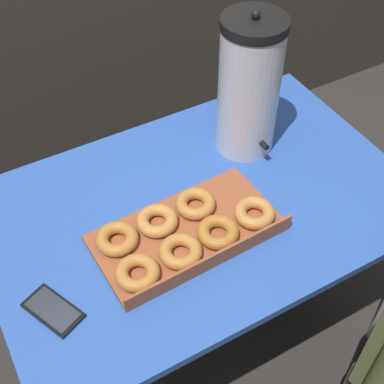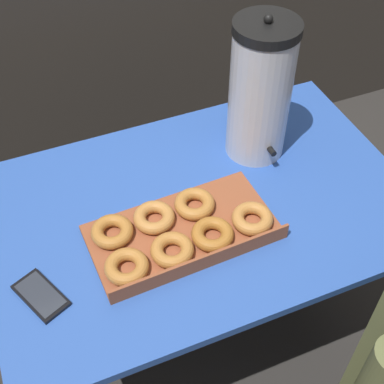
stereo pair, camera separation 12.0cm
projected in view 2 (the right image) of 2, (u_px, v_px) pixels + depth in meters
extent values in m
plane|color=#2D2B28|center=(198.00, 330.00, 2.07)|extent=(12.00, 12.00, 0.00)
cube|color=#2D56B2|center=(200.00, 207.00, 1.55)|extent=(1.22, 0.80, 0.03)
cylinder|color=#ADADB2|center=(14.00, 253.00, 1.89)|extent=(0.03, 0.03, 0.71)
cylinder|color=#ADADB2|center=(292.00, 167.00, 2.18)|extent=(0.03, 0.03, 0.71)
cube|color=brown|center=(183.00, 231.00, 1.46)|extent=(0.51, 0.28, 0.02)
cube|color=brown|center=(203.00, 261.00, 1.36)|extent=(0.50, 0.03, 0.04)
torus|color=#B87633|center=(127.00, 267.00, 1.35)|extent=(0.14, 0.14, 0.03)
torus|color=#BA7735|center=(172.00, 250.00, 1.38)|extent=(0.15, 0.15, 0.03)
torus|color=#AE6B29|center=(212.00, 234.00, 1.42)|extent=(0.16, 0.16, 0.03)
torus|color=#C07E3C|center=(252.00, 218.00, 1.45)|extent=(0.16, 0.16, 0.03)
torus|color=#B57331|center=(112.00, 232.00, 1.42)|extent=(0.13, 0.13, 0.03)
torus|color=#C2803D|center=(154.00, 217.00, 1.46)|extent=(0.14, 0.14, 0.03)
torus|color=#B97634|center=(195.00, 204.00, 1.49)|extent=(0.15, 0.15, 0.03)
cylinder|color=silver|center=(260.00, 96.00, 1.55)|extent=(0.18, 0.18, 0.41)
cylinder|color=black|center=(267.00, 28.00, 1.39)|extent=(0.19, 0.19, 0.03)
sphere|color=black|center=(268.00, 19.00, 1.37)|extent=(0.03, 0.03, 0.03)
cylinder|color=black|center=(270.00, 149.00, 1.59)|extent=(0.02, 0.05, 0.02)
cube|color=black|center=(41.00, 295.00, 1.32)|extent=(0.13, 0.17, 0.01)
cube|color=#2D333D|center=(40.00, 294.00, 1.32)|extent=(0.11, 0.15, 0.00)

